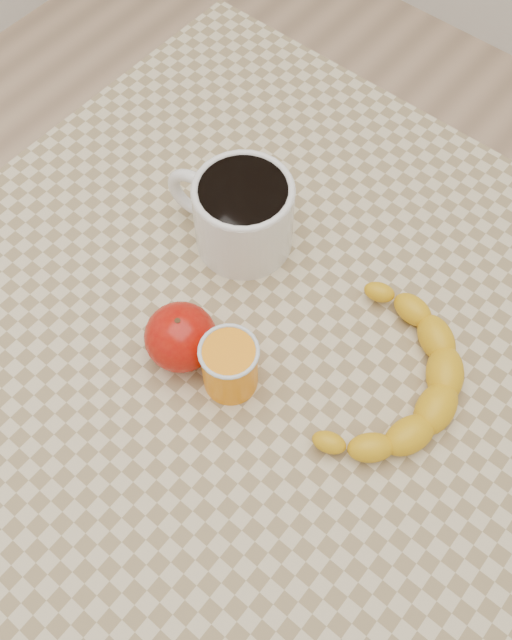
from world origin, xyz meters
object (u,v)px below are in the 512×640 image
Objects in this scene: coffee_mug at (241,212)px; orange_juice_glass at (230,365)px; table at (256,362)px; banana at (390,378)px; apple at (181,337)px.

coffee_mug is 2.32× the size of orange_juice_glass.
banana is at bearing 13.24° from table.
coffee_mug reaches higher than table.
banana is (0.19, 0.11, -0.02)m from apple.
orange_juice_glass is at bearing -151.70° from banana.
table is at bearing -42.52° from coffee_mug.
coffee_mug is at bearing 126.48° from orange_juice_glass.
coffee_mug is 0.61× the size of banana.
coffee_mug reaches higher than apple.
table is 0.14m from orange_juice_glass.
coffee_mug is 1.91× the size of apple.
apple is (0.05, -0.16, -0.02)m from coffee_mug.
table is 4.76× the size of coffee_mug.
table is 2.90× the size of banana.
orange_juice_glass is (0.02, -0.07, 0.12)m from table.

